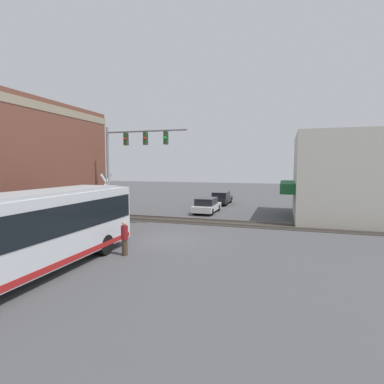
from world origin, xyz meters
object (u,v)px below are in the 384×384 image
(crossing_signal, at_px, (107,193))
(parked_car_black, at_px, (221,198))
(parked_car_white, at_px, (207,206))
(pedestrian_at_crossing, at_px, (115,213))
(pedestrian_near_bus, at_px, (125,238))
(city_bus, at_px, (32,230))

(crossing_signal, xyz_separation_m, parked_car_black, (13.96, -5.95, -1.62))
(parked_car_white, bearing_deg, parked_car_black, 0.00)
(parked_car_black, distance_m, pedestrian_at_crossing, 15.26)
(pedestrian_at_crossing, bearing_deg, crossing_signal, 64.26)
(parked_car_black, bearing_deg, pedestrian_near_bus, 178.61)
(city_bus, bearing_deg, pedestrian_at_crossing, 13.73)
(pedestrian_near_bus, relative_size, pedestrian_at_crossing, 0.93)
(pedestrian_near_bus, bearing_deg, pedestrian_at_crossing, 35.28)
(crossing_signal, bearing_deg, city_bus, -162.04)
(parked_car_white, relative_size, parked_car_black, 0.93)
(pedestrian_at_crossing, bearing_deg, parked_car_white, -33.03)
(pedestrian_near_bus, bearing_deg, parked_car_white, -2.05)
(city_bus, xyz_separation_m, parked_car_white, (17.60, -2.60, -1.18))
(parked_car_black, xyz_separation_m, pedestrian_near_bus, (-20.79, 0.50, 0.18))
(city_bus, distance_m, pedestrian_at_crossing, 10.22)
(crossing_signal, bearing_deg, pedestrian_near_bus, -141.42)
(pedestrian_near_bus, bearing_deg, parked_car_black, -1.39)
(city_bus, bearing_deg, parked_car_black, -6.11)
(city_bus, bearing_deg, parked_car_white, -8.40)
(parked_car_white, height_order, pedestrian_at_crossing, pedestrian_at_crossing)
(crossing_signal, relative_size, pedestrian_at_crossing, 2.10)
(pedestrian_near_bus, xyz_separation_m, pedestrian_at_crossing, (6.38, 4.51, 0.07))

